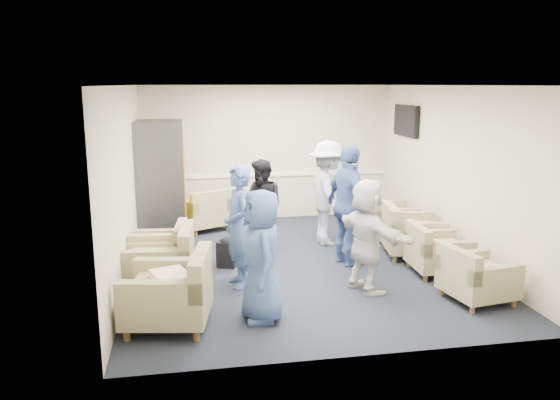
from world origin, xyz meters
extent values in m
plane|color=black|center=(0.00, 0.00, 0.00)|extent=(6.00, 6.00, 0.00)
plane|color=white|center=(0.00, 0.00, 2.70)|extent=(6.00, 6.00, 0.00)
cube|color=beige|center=(0.00, 3.00, 1.35)|extent=(5.00, 0.02, 2.70)
cube|color=beige|center=(0.00, -3.00, 1.35)|extent=(5.00, 0.02, 2.70)
cube|color=beige|center=(-2.50, 0.00, 1.35)|extent=(0.02, 6.00, 2.70)
cube|color=beige|center=(2.50, 0.00, 1.35)|extent=(0.02, 6.00, 2.70)
cube|color=white|center=(0.00, 2.98, 0.90)|extent=(4.98, 0.04, 0.06)
cube|color=black|center=(2.44, 1.80, 2.05)|extent=(0.07, 1.00, 0.58)
cube|color=black|center=(2.40, 1.80, 2.05)|extent=(0.01, 0.92, 0.50)
cube|color=#4C4B53|center=(2.48, 1.80, 1.90)|extent=(0.04, 0.10, 0.25)
cube|color=#8C835A|center=(-1.92, -1.93, 0.28)|extent=(1.08, 1.08, 0.31)
cube|color=tan|center=(-1.92, -1.93, 0.49)|extent=(0.74, 0.70, 0.11)
cube|color=#8C835A|center=(-1.54, -1.99, 0.66)|extent=(0.31, 0.94, 0.44)
cube|color=#8C835A|center=(-2.06, -0.74, 0.28)|extent=(0.98, 0.98, 0.30)
cube|color=tan|center=(-2.06, -0.74, 0.48)|extent=(0.68, 0.64, 0.11)
cube|color=#8C835A|center=(-1.69, -0.77, 0.64)|extent=(0.22, 0.92, 0.43)
cube|color=#8C835A|center=(-2.09, -0.13, 0.24)|extent=(0.87, 0.87, 0.26)
cube|color=tan|center=(-2.09, -0.13, 0.42)|extent=(0.60, 0.57, 0.09)
cube|color=#8C835A|center=(-1.76, -0.16, 0.56)|extent=(0.21, 0.81, 0.38)
cube|color=#8C835A|center=(1.95, -1.87, 0.23)|extent=(0.88, 0.88, 0.25)
cube|color=tan|center=(1.95, -1.87, 0.40)|extent=(0.60, 0.57, 0.09)
cube|color=#8C835A|center=(1.64, -1.92, 0.54)|extent=(0.25, 0.77, 0.36)
cube|color=#8C835A|center=(1.93, -0.80, 0.24)|extent=(0.81, 0.81, 0.26)
cube|color=tan|center=(1.93, -0.80, 0.41)|extent=(0.56, 0.53, 0.09)
cube|color=#8C835A|center=(1.61, -0.79, 0.55)|extent=(0.16, 0.78, 0.37)
cube|color=#8C835A|center=(1.91, 0.06, 0.27)|extent=(1.01, 1.01, 0.29)
cube|color=tan|center=(1.91, 0.06, 0.46)|extent=(0.70, 0.66, 0.10)
cube|color=#8C835A|center=(1.55, 0.12, 0.62)|extent=(0.29, 0.89, 0.41)
cube|color=#8C835A|center=(1.94, 1.13, 0.25)|extent=(0.86, 0.86, 0.27)
cube|color=tan|center=(1.94, 1.13, 0.44)|extent=(0.60, 0.56, 0.10)
cube|color=#8C835A|center=(1.59, 1.14, 0.59)|extent=(0.17, 0.83, 0.39)
cube|color=#8C835A|center=(-1.36, 2.30, 0.26)|extent=(1.13, 1.13, 0.28)
cube|color=tan|center=(-1.36, 2.30, 0.45)|extent=(0.75, 0.77, 0.10)
cube|color=#8C835A|center=(-1.20, 1.98, 0.60)|extent=(0.82, 0.50, 0.40)
cube|color=#4C4B53|center=(-2.10, 1.84, 1.05)|extent=(0.83, 1.00, 2.10)
cube|color=orange|center=(-1.68, 1.84, 1.16)|extent=(0.02, 0.85, 1.68)
cube|color=black|center=(-1.67, 1.84, 0.28)|extent=(0.02, 0.50, 0.13)
cube|color=black|center=(-1.09, 0.02, 0.20)|extent=(0.33, 0.28, 0.40)
sphere|color=black|center=(-1.09, 0.02, 0.38)|extent=(0.20, 0.20, 0.20)
cube|color=white|center=(-1.87, -1.93, 0.56)|extent=(0.52, 0.59, 0.14)
imported|color=#3E5995|center=(-0.84, -1.94, 0.78)|extent=(0.57, 0.81, 1.56)
imported|color=#3E5995|center=(-0.99, -0.79, 0.84)|extent=(0.51, 0.67, 1.67)
imported|color=black|center=(-0.43, 0.76, 0.76)|extent=(0.90, 0.94, 1.52)
imported|color=silver|center=(0.72, 0.95, 0.90)|extent=(0.71, 1.18, 1.79)
imported|color=#3E5995|center=(0.75, -0.16, 0.92)|extent=(0.71, 1.16, 1.84)
imported|color=silver|center=(0.67, -1.27, 0.76)|extent=(0.88, 1.48, 1.52)
camera|label=1|loc=(-1.68, -7.89, 2.72)|focal=35.00mm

